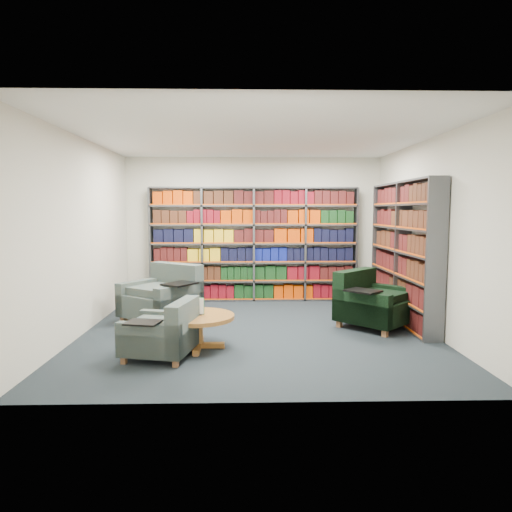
{
  "coord_description": "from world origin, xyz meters",
  "views": [
    {
      "loc": [
        -0.18,
        -6.54,
        1.76
      ],
      "look_at": [
        0.0,
        0.6,
        1.05
      ],
      "focal_mm": 32.0,
      "sensor_mm": 36.0,
      "label": 1
    }
  ],
  "objects_px": {
    "chair_green_right": "(370,304)",
    "chair_teal_front": "(165,334)",
    "coffee_table": "(198,322)",
    "chair_teal_left": "(165,298)"
  },
  "relations": [
    {
      "from": "chair_green_right",
      "to": "coffee_table",
      "type": "bearing_deg",
      "value": -156.62
    },
    {
      "from": "chair_green_right",
      "to": "chair_teal_front",
      "type": "xyz_separation_m",
      "value": [
        -2.86,
        -1.42,
        -0.06
      ]
    },
    {
      "from": "chair_teal_front",
      "to": "coffee_table",
      "type": "bearing_deg",
      "value": 43.65
    },
    {
      "from": "chair_green_right",
      "to": "coffee_table",
      "type": "distance_m",
      "value": 2.73
    },
    {
      "from": "chair_teal_left",
      "to": "chair_green_right",
      "type": "xyz_separation_m",
      "value": [
        3.2,
        -0.45,
        -0.02
      ]
    },
    {
      "from": "coffee_table",
      "to": "chair_green_right",
      "type": "bearing_deg",
      "value": 23.38
    },
    {
      "from": "chair_green_right",
      "to": "chair_teal_front",
      "type": "relative_size",
      "value": 1.34
    },
    {
      "from": "chair_teal_left",
      "to": "chair_green_right",
      "type": "height_order",
      "value": "chair_teal_left"
    },
    {
      "from": "chair_teal_left",
      "to": "coffee_table",
      "type": "xyz_separation_m",
      "value": [
        0.69,
        -1.54,
        -0.01
      ]
    },
    {
      "from": "chair_teal_left",
      "to": "coffee_table",
      "type": "distance_m",
      "value": 1.69
    }
  ]
}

